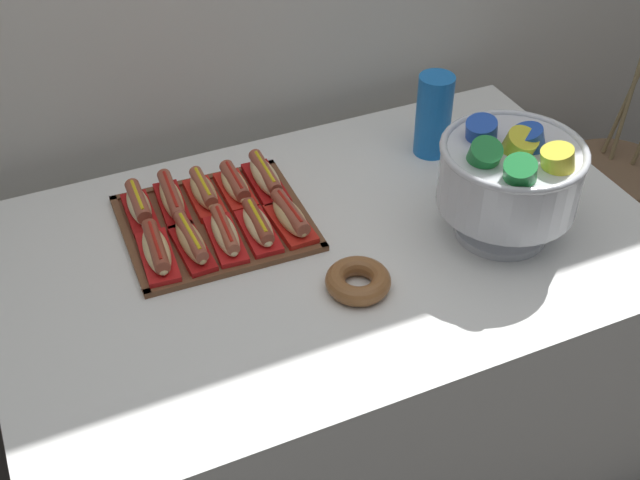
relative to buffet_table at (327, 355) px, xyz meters
name	(u,v)px	position (x,y,z in m)	size (l,w,h in m)	color
ground_plane	(326,453)	(0.00, 0.00, -0.40)	(10.00, 10.00, 0.00)	#38332D
buffet_table	(327,355)	(0.00, 0.00, 0.00)	(1.45, 0.91, 0.76)	white
floor_vase	(598,238)	(1.05, 0.22, -0.14)	(0.49, 0.49, 1.07)	brown
serving_tray	(215,223)	(-0.21, 0.16, 0.36)	(0.42, 0.37, 0.01)	brown
hot_dog_0	(157,251)	(-0.36, 0.08, 0.39)	(0.08, 0.18, 0.06)	red
hot_dog_1	(191,242)	(-0.28, 0.08, 0.39)	(0.06, 0.18, 0.06)	#B21414
hot_dog_2	(225,234)	(-0.21, 0.08, 0.39)	(0.07, 0.18, 0.06)	red
hot_dog_3	(258,226)	(-0.13, 0.08, 0.39)	(0.07, 0.17, 0.06)	red
hot_dog_4	(290,218)	(-0.06, 0.07, 0.39)	(0.07, 0.16, 0.06)	red
hot_dog_5	(139,206)	(-0.35, 0.25, 0.40)	(0.07, 0.16, 0.06)	#B21414
hot_dog_6	(172,200)	(-0.28, 0.25, 0.39)	(0.07, 0.18, 0.06)	#B21414
hot_dog_7	(204,192)	(-0.20, 0.24, 0.39)	(0.07, 0.16, 0.06)	red
hot_dog_8	(235,186)	(-0.13, 0.24, 0.39)	(0.07, 0.16, 0.06)	red
hot_dog_9	(266,178)	(-0.05, 0.24, 0.39)	(0.07, 0.18, 0.06)	#B21414
punch_bowl	(510,175)	(0.36, -0.12, 0.51)	(0.31, 0.31, 0.27)	silver
cup_stack	(434,115)	(0.39, 0.23, 0.46)	(0.09, 0.09, 0.21)	blue
donut	(358,281)	(-0.01, -0.16, 0.38)	(0.14, 0.14, 0.04)	brown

